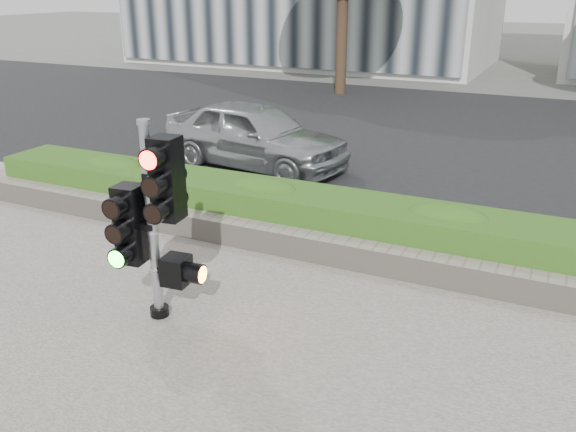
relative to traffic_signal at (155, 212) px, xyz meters
The scene contains 7 objects.
ground 1.65m from the traffic_signal, 10.77° to the left, with size 120.00×120.00×0.00m, color #51514C.
road 10.33m from the traffic_signal, 84.16° to the left, with size 60.00×13.00×0.02m, color black.
curb 3.71m from the traffic_signal, 72.69° to the left, with size 60.00×0.25×0.12m, color gray.
stone_wall 2.57m from the traffic_signal, 63.55° to the left, with size 12.00×0.32×0.34m, color gray.
hedge 3.07m from the traffic_signal, 69.20° to the left, with size 12.00×1.00×0.68m, color #4E8C2B.
traffic_signal is the anchor object (origin of this frame).
car_silver 6.00m from the traffic_signal, 108.30° to the left, with size 1.57×3.89×1.33m, color #A1A5A8.
Camera 1 is at (2.79, -5.03, 3.51)m, focal length 38.00 mm.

